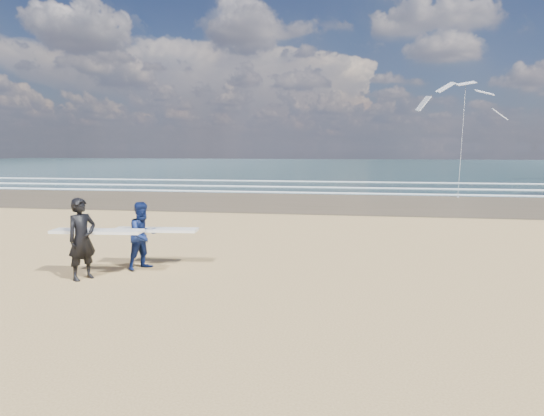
# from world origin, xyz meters

# --- Properties ---
(ocean) EXTENTS (220.00, 100.00, 0.02)m
(ocean) POSITION_xyz_m (20.00, 72.00, 0.01)
(ocean) COLOR #183436
(ocean) RESTS_ON ground
(foam_breakers) EXTENTS (220.00, 11.70, 0.05)m
(foam_breakers) POSITION_xyz_m (20.00, 28.10, 0.05)
(foam_breakers) COLOR white
(foam_breakers) RESTS_ON ground
(surfer_near) EXTENTS (2.24, 1.13, 1.95)m
(surfer_near) POSITION_xyz_m (0.81, 0.07, 0.99)
(surfer_near) COLOR black
(surfer_near) RESTS_ON ground
(surfer_far) EXTENTS (2.24, 1.24, 1.75)m
(surfer_far) POSITION_xyz_m (1.80, 1.25, 0.88)
(surfer_far) COLOR #0E1C4F
(surfer_far) RESTS_ON ground
(kite_1) EXTENTS (6.11, 4.77, 8.70)m
(kite_1) POSITION_xyz_m (14.33, 24.12, 4.94)
(kite_1) COLOR slate
(kite_1) RESTS_ON ground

